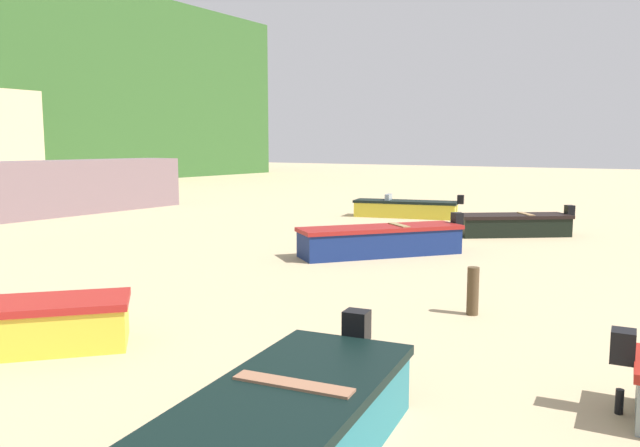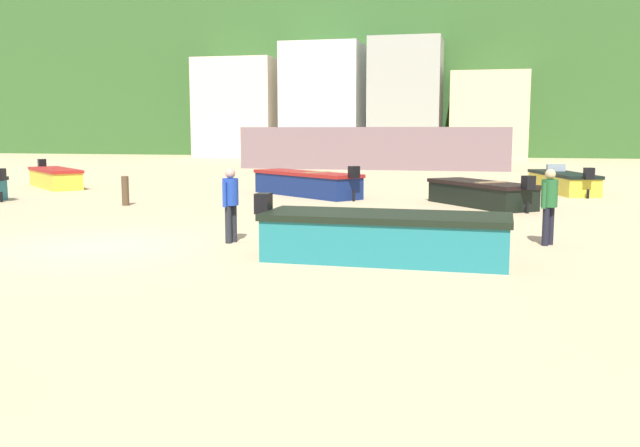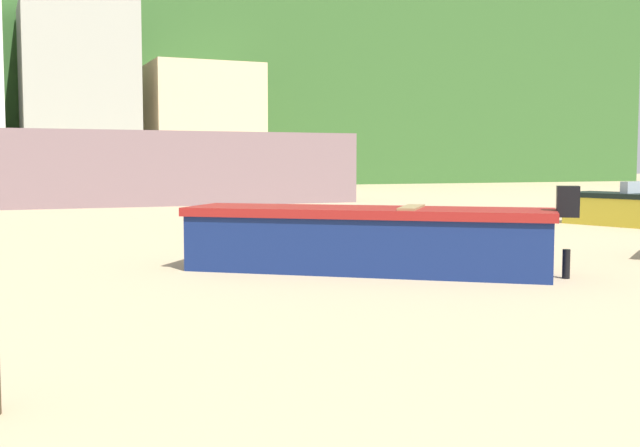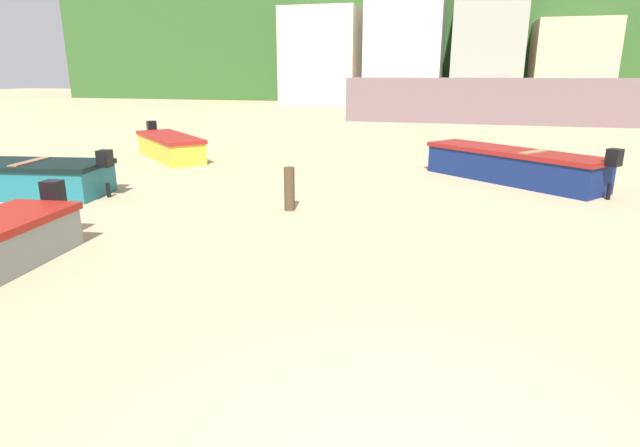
# 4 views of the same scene
# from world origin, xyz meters

# --- Properties ---
(headland_hill) EXTENTS (90.00, 32.00, 17.51)m
(headland_hill) POSITION_xyz_m (0.00, 66.00, 8.76)
(headland_hill) COLOR #305927
(headland_hill) RESTS_ON ground
(harbor_pier) EXTENTS (16.52, 2.40, 2.59)m
(harbor_pier) POSITION_xyz_m (1.18, 30.00, 1.29)
(harbor_pier) COLOR #745D61
(harbor_pier) RESTS_ON ground
(townhouse_centre_left) EXTENTS (5.90, 5.64, 9.96)m
(townhouse_centre_left) POSITION_xyz_m (1.37, 46.82, 4.98)
(townhouse_centre_left) COLOR #9B9E90
(townhouse_centre_left) RESTS_ON ground
(townhouse_far_right) EXTENTS (6.15, 6.18, 7.08)m
(townhouse_far_right) POSITION_xyz_m (8.22, 47.09, 3.54)
(townhouse_far_right) COLOR #D2B88C
(townhouse_far_right) RESTS_ON ground
(boat_navy_8) EXTENTS (4.77, 4.13, 1.21)m
(boat_navy_8) POSITION_xyz_m (1.42, 11.99, 0.45)
(boat_navy_8) COLOR navy
(boat_navy_8) RESTS_ON ground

